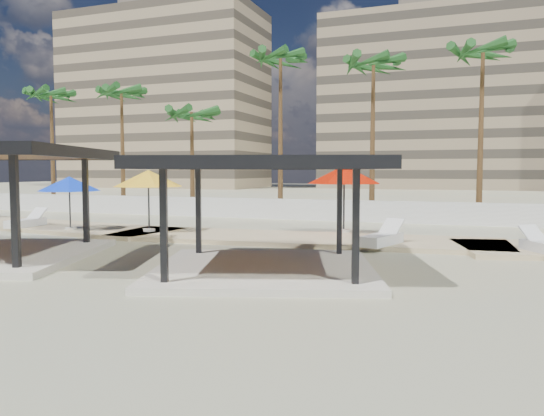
{
  "coord_description": "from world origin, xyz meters",
  "views": [
    {
      "loc": [
        8.49,
        -13.4,
        2.84
      ],
      "look_at": [
        1.27,
        5.91,
        1.4
      ],
      "focal_mm": 35.0,
      "sensor_mm": 36.0,
      "label": 1
    }
  ],
  "objects_px": {
    "pavilion_central": "(264,205)",
    "lounger_b": "(382,239)",
    "lounger_a": "(27,222)",
    "umbrella_c": "(344,175)"
  },
  "relations": [
    {
      "from": "umbrella_c",
      "to": "lounger_a",
      "type": "height_order",
      "value": "umbrella_c"
    },
    {
      "from": "pavilion_central",
      "to": "umbrella_c",
      "type": "height_order",
      "value": "pavilion_central"
    },
    {
      "from": "umbrella_c",
      "to": "lounger_b",
      "type": "relative_size",
      "value": 1.64
    },
    {
      "from": "umbrella_c",
      "to": "lounger_a",
      "type": "xyz_separation_m",
      "value": [
        -14.8,
        -3.02,
        -2.29
      ]
    },
    {
      "from": "lounger_a",
      "to": "lounger_b",
      "type": "height_order",
      "value": "lounger_b"
    },
    {
      "from": "pavilion_central",
      "to": "lounger_b",
      "type": "distance_m",
      "value": 6.21
    },
    {
      "from": "umbrella_c",
      "to": "lounger_b",
      "type": "distance_m",
      "value": 4.6
    },
    {
      "from": "pavilion_central",
      "to": "lounger_b",
      "type": "xyz_separation_m",
      "value": [
        2.42,
        5.52,
        -1.52
      ]
    },
    {
      "from": "pavilion_central",
      "to": "umbrella_c",
      "type": "distance_m",
      "value": 8.9
    },
    {
      "from": "lounger_b",
      "to": "pavilion_central",
      "type": "bearing_deg",
      "value": 173.73
    }
  ]
}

